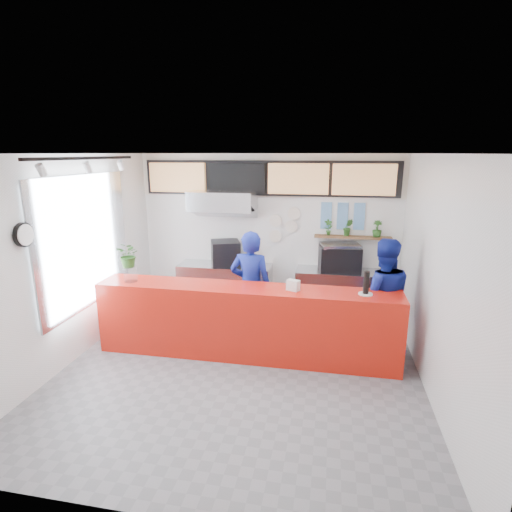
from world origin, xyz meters
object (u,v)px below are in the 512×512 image
Objects in this scene: staff_right at (382,297)px; service_counter at (246,322)px; pepper_mill at (366,282)px; espresso_machine at (339,258)px; staff_center at (251,287)px; panini_oven at (226,253)px.

service_counter is at bearing 10.36° from staff_right.
espresso_machine is at bearing 100.34° from pepper_mill.
staff_center reaches higher than service_counter.
staff_center is at bearing -4.57° from staff_right.
pepper_mill is (1.73, -0.53, 0.36)m from staff_center.
service_counter is at bearing 94.96° from staff_center.
panini_oven is 2.16m from espresso_machine.
service_counter is 0.64m from staff_center.
panini_oven is at bearing -57.60° from staff_center.
staff_center is at bearing 163.07° from pepper_mill.
service_counter is 14.07× the size of pepper_mill.
pepper_mill is (-0.28, -0.45, 0.37)m from staff_right.
staff_center is (0.75, -1.27, -0.22)m from panini_oven.
staff_right is 0.65m from pepper_mill.
staff_center is 1.01× the size of staff_right.
panini_oven is at bearing 144.06° from pepper_mill.
panini_oven is (-0.78, 1.80, 0.59)m from service_counter.
staff_center is at bearing -145.47° from espresso_machine.
staff_center is 1.85m from pepper_mill.
service_counter is at bearing -135.07° from espresso_machine.
service_counter is at bearing -87.26° from panini_oven.
pepper_mill is (2.49, -1.80, 0.14)m from panini_oven.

